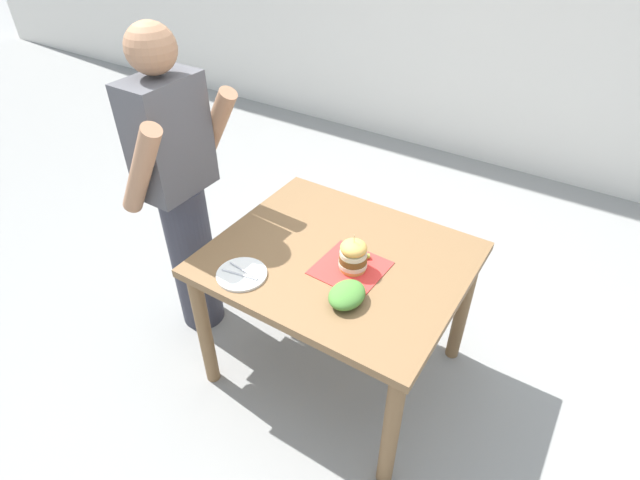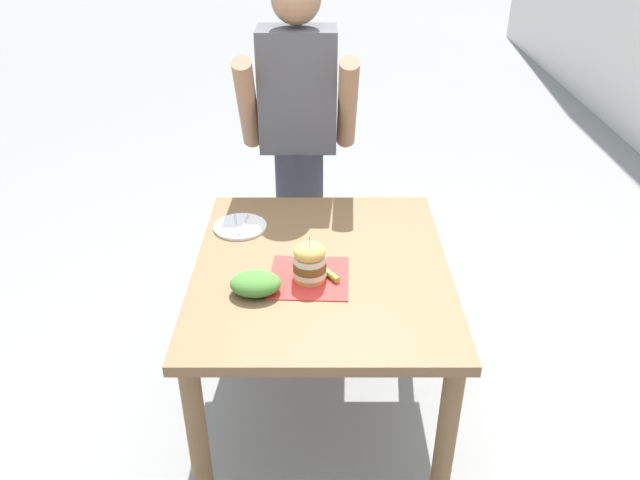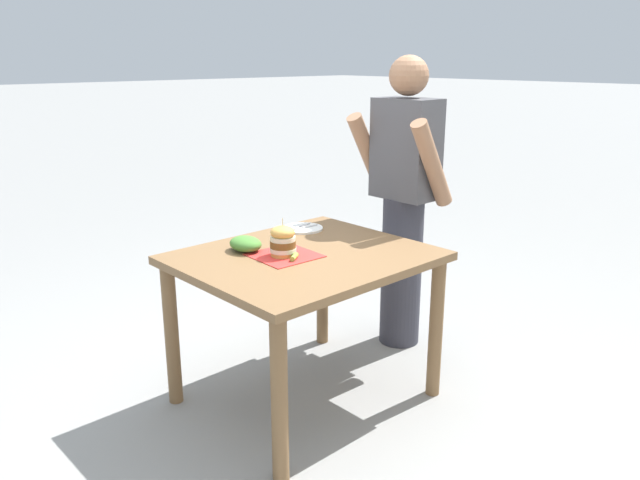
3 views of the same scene
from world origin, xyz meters
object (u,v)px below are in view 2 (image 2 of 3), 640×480
diner_across_table (297,150)px  side_plate_with_forks (238,227)px  pickle_spear (331,276)px  sandwich (308,262)px  patio_table (320,290)px  side_salad (254,284)px

diner_across_table → side_plate_with_forks: bearing=-111.8°
pickle_spear → diner_across_table: size_ratio=0.04×
pickle_spear → sandwich: bearing=179.9°
patio_table → pickle_spear: bearing=-69.0°
pickle_spear → side_salad: size_ratio=0.40×
sandwich → diner_across_table: bearing=94.0°
pickle_spear → diner_across_table: (-0.15, 0.96, 0.10)m
side_salad → sandwich: bearing=22.9°
pickle_spear → side_salad: bearing=-163.5°
patio_table → side_salad: 0.33m
patio_table → pickle_spear: 0.17m
pickle_spear → patio_table: bearing=111.0°
patio_table → diner_across_table: diner_across_table is taller
sandwich → side_salad: size_ratio=1.01×
patio_table → sandwich: (-0.04, -0.10, 0.19)m
pickle_spear → side_salad: (-0.27, -0.08, 0.02)m
side_plate_with_forks → sandwich: bearing=-52.3°
side_plate_with_forks → diner_across_table: diner_across_table is taller
sandwich → side_salad: sandwich is taller
side_salad → diner_across_table: 1.05m
sandwich → side_plate_with_forks: (-0.30, 0.38, -0.07)m
side_salad → side_plate_with_forks: bearing=103.0°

